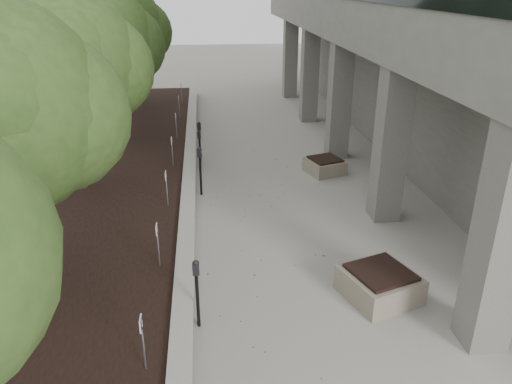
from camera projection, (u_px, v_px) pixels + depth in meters
retaining_wall at (190, 175)px, 15.45m from camera, size 0.39×26.00×0.50m
planting_bed at (70, 182)px, 15.11m from camera, size 7.00×26.00×0.40m
crabapple_tree_2 at (3, 154)px, 8.55m from camera, size 4.60×4.00×5.44m
crabapple_tree_3 at (71, 93)px, 13.11m from camera, size 4.60×4.00×5.44m
crabapple_tree_4 at (104, 64)px, 17.67m from camera, size 4.60×4.00×5.44m
crabapple_tree_5 at (123, 47)px, 22.23m from camera, size 4.60×4.00×5.44m
parking_sign_2 at (143, 344)px, 7.40m from camera, size 0.04×0.22×0.96m
parking_sign_3 at (158, 245)px, 10.14m from camera, size 0.04×0.22×0.96m
parking_sign_4 at (167, 189)px, 12.87m from camera, size 0.04×0.22×0.96m
parking_sign_5 at (172, 152)px, 15.61m from camera, size 0.04×0.22×0.96m
parking_sign_6 at (176, 126)px, 18.35m from camera, size 0.04×0.22×0.96m
parking_sign_7 at (179, 107)px, 21.08m from camera, size 0.04×0.22×0.96m
parking_sign_8 at (181, 92)px, 23.82m from camera, size 0.04×0.22×0.96m
parking_meter_2 at (197, 294)px, 8.86m from camera, size 0.14×0.10×1.41m
parking_meter_3 at (200, 171)px, 14.40m from camera, size 0.17×0.14×1.50m
parking_meter_4 at (200, 142)px, 17.08m from camera, size 0.15×0.12×1.44m
parking_meter_5 at (200, 149)px, 16.55m from camera, size 0.14×0.11×1.31m
planter_front at (380, 284)px, 9.86m from camera, size 1.66×1.66×0.61m
planter_back at (325, 165)px, 16.27m from camera, size 1.38×1.38×0.51m
berry_scatter at (258, 241)px, 12.07m from camera, size 3.30×14.10×0.02m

